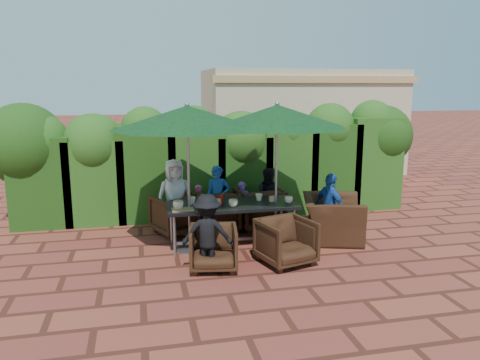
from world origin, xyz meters
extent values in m
plane|color=brown|center=(0.00, 0.00, 0.00)|extent=(80.00, 80.00, 0.00)
cube|color=black|center=(-0.14, 0.20, 0.72)|extent=(2.19, 0.90, 0.05)
cube|color=gray|center=(-0.14, 0.20, 0.12)|extent=(1.99, 0.05, 0.05)
cylinder|color=gray|center=(-1.13, -0.15, 0.35)|extent=(0.05, 0.05, 0.70)
cylinder|color=gray|center=(-1.13, 0.55, 0.35)|extent=(0.05, 0.05, 0.70)
cylinder|color=gray|center=(0.86, -0.15, 0.35)|extent=(0.05, 0.05, 0.70)
cylinder|color=gray|center=(0.86, 0.55, 0.35)|extent=(0.05, 0.05, 0.70)
cylinder|color=gray|center=(-0.86, 0.13, 0.01)|extent=(0.44, 0.44, 0.03)
cylinder|color=gray|center=(-0.86, 0.13, 1.20)|extent=(0.04, 0.04, 2.40)
cone|color=black|center=(-0.86, 0.13, 2.22)|extent=(2.45, 2.45, 0.38)
sphere|color=gray|center=(-0.86, 0.13, 2.42)|extent=(0.08, 0.08, 0.08)
cylinder|color=gray|center=(0.63, 0.16, 0.01)|extent=(0.44, 0.44, 0.03)
cylinder|color=gray|center=(0.63, 0.16, 1.20)|extent=(0.04, 0.04, 2.40)
cone|color=black|center=(0.63, 0.16, 2.22)|extent=(2.40, 2.40, 0.38)
sphere|color=gray|center=(0.63, 0.16, 2.42)|extent=(0.08, 0.08, 0.08)
imported|color=black|center=(-0.99, 1.12, 0.41)|extent=(1.03, 1.00, 0.82)
imported|color=black|center=(-0.19, 1.23, 0.42)|extent=(0.89, 0.84, 0.85)
imported|color=black|center=(0.60, 1.16, 0.43)|extent=(0.92, 0.87, 0.87)
imported|color=black|center=(-0.60, -0.75, 0.36)|extent=(0.80, 0.76, 0.72)
imported|color=black|center=(0.53, -0.77, 0.39)|extent=(0.92, 0.89, 0.78)
imported|color=black|center=(1.71, 0.21, 0.51)|extent=(1.07, 1.34, 1.02)
imported|color=silver|center=(-1.02, 1.14, 0.70)|extent=(0.75, 0.52, 1.40)
imported|color=#1E4DA3|center=(-0.21, 1.15, 0.62)|extent=(0.51, 0.44, 1.25)
imported|color=black|center=(0.81, 1.14, 0.58)|extent=(0.63, 0.47, 1.17)
imported|color=black|center=(-0.71, -0.83, 0.59)|extent=(0.81, 0.49, 1.18)
imported|color=#1E4DA3|center=(1.62, 0.12, 0.61)|extent=(0.57, 0.79, 1.22)
imported|color=#D54B7C|center=(-0.55, 1.33, 0.43)|extent=(0.35, 0.31, 0.86)
imported|color=#7F4FAB|center=(0.29, 1.22, 0.45)|extent=(0.34, 0.28, 0.91)
imported|color=#25893D|center=(1.60, 4.13, 0.89)|extent=(1.74, 0.88, 1.77)
imported|color=#D54B7C|center=(2.28, 4.36, 0.82)|extent=(0.83, 0.56, 1.63)
imported|color=gray|center=(3.61, 4.36, 0.95)|extent=(1.33, 1.01, 1.89)
imported|color=beige|center=(-1.05, 0.06, 0.82)|extent=(0.17, 0.17, 0.14)
imported|color=beige|center=(-0.80, 0.30, 0.81)|extent=(0.14, 0.14, 0.13)
imported|color=beige|center=(-0.14, 0.02, 0.81)|extent=(0.15, 0.15, 0.12)
imported|color=beige|center=(0.38, 0.33, 0.81)|extent=(0.13, 0.13, 0.12)
imported|color=beige|center=(0.83, 0.06, 0.81)|extent=(0.14, 0.14, 0.11)
cylinder|color=#B20C0A|center=(-0.31, 0.20, 0.83)|extent=(0.04, 0.04, 0.17)
cylinder|color=#4C230C|center=(-0.27, 0.27, 0.83)|extent=(0.04, 0.04, 0.17)
cube|color=#A77A51|center=(-0.98, -0.03, 0.76)|extent=(0.35, 0.25, 0.02)
cube|color=tan|center=(-0.37, 0.21, 0.80)|extent=(0.12, 0.06, 0.10)
cube|color=tan|center=(0.59, 0.21, 0.80)|extent=(0.12, 0.06, 0.10)
cube|color=#14360E|center=(-3.50, 2.30, 0.88)|extent=(1.15, 0.95, 1.76)
sphere|color=#14360E|center=(-3.50, 2.30, 1.66)|extent=(1.10, 1.10, 1.10)
cube|color=#14360E|center=(-2.50, 2.30, 0.84)|extent=(1.15, 0.95, 1.68)
sphere|color=#14360E|center=(-2.50, 2.30, 1.58)|extent=(1.22, 1.22, 1.22)
cube|color=#14360E|center=(-1.50, 2.30, 0.97)|extent=(1.15, 0.95, 1.95)
sphere|color=#14360E|center=(-1.50, 2.30, 1.85)|extent=(0.94, 0.94, 0.94)
cube|color=#14360E|center=(-0.50, 2.30, 0.97)|extent=(1.15, 0.95, 1.93)
sphere|color=#14360E|center=(-0.50, 2.30, 1.83)|extent=(0.99, 0.99, 0.99)
cube|color=#14360E|center=(0.50, 2.30, 0.84)|extent=(1.15, 0.95, 1.68)
sphere|color=#14360E|center=(0.50, 2.30, 1.58)|extent=(1.25, 1.25, 1.25)
cube|color=#14360E|center=(1.50, 2.30, 0.92)|extent=(1.15, 0.95, 1.84)
sphere|color=#14360E|center=(1.50, 2.30, 1.74)|extent=(0.99, 0.99, 0.99)
cube|color=#14360E|center=(2.50, 2.30, 0.95)|extent=(1.15, 0.95, 1.91)
sphere|color=#14360E|center=(2.50, 2.30, 1.81)|extent=(1.09, 1.09, 1.09)
cube|color=#14360E|center=(3.50, 2.30, 1.02)|extent=(1.15, 0.95, 2.03)
sphere|color=#14360E|center=(3.50, 2.30, 1.93)|extent=(0.95, 0.95, 0.95)
sphere|color=#14360E|center=(-3.80, 2.40, 1.60)|extent=(1.60, 1.60, 1.60)
sphere|color=#14360E|center=(3.80, 2.40, 1.60)|extent=(1.40, 1.40, 1.40)
cube|color=beige|center=(3.50, 7.00, 1.60)|extent=(6.00, 3.00, 3.20)
cube|color=tan|center=(3.50, 5.55, 2.90)|extent=(6.20, 0.25, 0.20)
camera|label=1|loc=(-1.65, -7.33, 2.71)|focal=35.00mm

